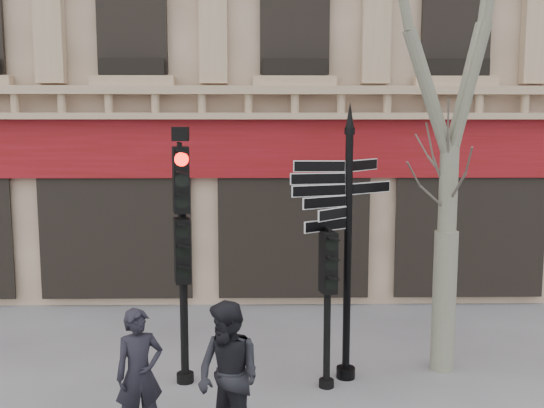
{
  "coord_description": "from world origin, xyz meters",
  "views": [
    {
      "loc": [
        -0.71,
        -8.55,
        4.11
      ],
      "look_at": [
        -0.56,
        0.6,
        2.91
      ],
      "focal_mm": 40.0,
      "sensor_mm": 36.0,
      "label": 1
    }
  ],
  "objects": [
    {
      "name": "pedestrian_a",
      "position": [
        -2.32,
        -0.96,
        0.87
      ],
      "size": [
        0.76,
        0.66,
        1.75
      ],
      "primitive_type": "imported",
      "rotation": [
        0.0,
        0.0,
        0.46
      ],
      "color": "black",
      "rests_on": "ground"
    },
    {
      "name": "ground",
      "position": [
        0.0,
        0.0,
        0.0
      ],
      "size": [
        80.0,
        80.0,
        0.0
      ],
      "primitive_type": "plane",
      "color": "slate",
      "rests_on": "ground"
    },
    {
      "name": "traffic_signal_main",
      "position": [
        -1.96,
        0.77,
        2.58
      ],
      "size": [
        0.51,
        0.41,
        4.08
      ],
      "rotation": [
        0.0,
        0.0,
        0.23
      ],
      "color": "black",
      "rests_on": "ground"
    },
    {
      "name": "fingerpost",
      "position": [
        0.65,
        0.89,
        3.0
      ],
      "size": [
        2.46,
        2.46,
        4.47
      ],
      "rotation": [
        0.0,
        0.0,
        0.41
      ],
      "color": "black",
      "rests_on": "ground"
    },
    {
      "name": "pedestrian_b",
      "position": [
        -1.14,
        -1.26,
        0.96
      ],
      "size": [
        1.18,
        1.16,
        1.92
      ],
      "primitive_type": "imported",
      "rotation": [
        0.0,
        0.0,
        -0.72
      ],
      "color": "black",
      "rests_on": "ground"
    },
    {
      "name": "traffic_signal_secondary",
      "position": [
        0.3,
        0.55,
        1.74
      ],
      "size": [
        0.47,
        0.38,
        2.5
      ],
      "rotation": [
        0.0,
        0.0,
        0.22
      ],
      "color": "black",
      "rests_on": "ground"
    }
  ]
}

